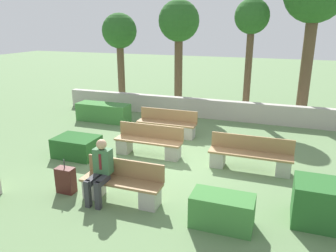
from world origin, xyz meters
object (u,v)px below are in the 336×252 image
bench_right_side (167,126)px  bench_back (149,144)px  tree_leftmost (120,34)px  bench_front (122,186)px  person_seated_man (100,168)px  tree_center_left (179,24)px  tree_center_right (252,22)px  bench_left_side (250,157)px  suitcase (66,180)px

bench_right_side → bench_back: bearing=-93.6°
bench_back → tree_leftmost: size_ratio=0.48×
bench_front → tree_leftmost: bearing=117.3°
bench_front → person_seated_man: (-0.42, -0.14, 0.42)m
bench_right_side → tree_leftmost: tree_leftmost is taller
tree_center_left → tree_center_right: bearing=-12.3°
bench_left_side → suitcase: bearing=-138.5°
tree_leftmost → tree_center_left: bearing=5.2°
person_seated_man → tree_leftmost: tree_leftmost is taller
tree_center_left → bench_right_side: bearing=-77.0°
tree_center_left → person_seated_man: bearing=-82.6°
bench_back → person_seated_man: (0.04, -2.68, 0.41)m
person_seated_man → tree_center_left: bearing=97.4°
bench_left_side → person_seated_man: person_seated_man is taller
tree_center_left → tree_center_right: (3.17, -0.69, 0.08)m
bench_left_side → tree_center_left: bearing=129.4°
bench_front → bench_left_side: same height
tree_center_right → tree_center_left: bearing=167.7°
suitcase → tree_center_right: tree_center_right is taller
tree_leftmost → tree_center_right: 6.00m
bench_back → tree_center_left: (-1.10, 6.11, 3.28)m
bench_front → person_seated_man: 0.61m
bench_right_side → bench_back: size_ratio=1.03×
tree_center_left → bench_left_side: bearing=-57.2°
bench_left_side → tree_leftmost: tree_leftmost is taller
person_seated_man → suitcase: (-0.93, 0.02, -0.46)m
bench_right_side → tree_center_right: size_ratio=0.44×
bench_right_side → tree_leftmost: bearing=126.1°
bench_back → bench_front: bearing=-74.1°
bench_right_side → tree_leftmost: (-3.78, 4.03, 2.85)m
tree_center_left → tree_center_right: size_ratio=1.02×
suitcase → person_seated_man: bearing=-1.4°
bench_back → person_seated_man: size_ratio=1.46×
bench_front → bench_left_side: bearing=46.2°
bench_left_side → person_seated_man: size_ratio=1.57×
bench_front → tree_center_right: 8.80m
bench_back → tree_center_right: (2.08, 5.42, 3.36)m
bench_back → tree_center_left: size_ratio=0.43×
bench_front → suitcase: (-1.35, -0.11, -0.04)m
bench_back → tree_leftmost: (-3.89, 5.86, 2.85)m
bench_right_side → tree_leftmost: size_ratio=0.49×
tree_leftmost → tree_center_right: (5.96, -0.44, 0.51)m
bench_right_side → person_seated_man: 4.53m
bench_left_side → bench_back: same height
bench_front → tree_center_left: size_ratio=0.39×
person_seated_man → suitcase: 1.04m
bench_back → tree_center_left: 7.02m
bench_front → tree_center_left: tree_center_left is taller
person_seated_man → tree_leftmost: 9.71m
bench_right_side → person_seated_man: bearing=-95.1°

